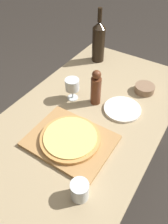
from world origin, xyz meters
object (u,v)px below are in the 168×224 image
pizza (70,138)px  small_bowl (144,89)px  wine_glass (72,85)px  pepper_mill (96,88)px  wine_bottle (99,41)px

pizza → small_bowl: 0.57m
small_bowl → wine_glass: bearing=-139.2°
pizza → pepper_mill: 0.32m
wine_bottle → pepper_mill: wine_bottle is taller
wine_bottle → pizza: bearing=-69.7°
wine_bottle → pepper_mill: (0.22, -0.40, -0.04)m
wine_bottle → wine_glass: size_ratio=2.77×
wine_bottle → pepper_mill: bearing=-61.6°
wine_bottle → wine_glass: (0.09, -0.44, -0.05)m
wine_bottle → wine_glass: 0.46m
pizza → small_bowl: bearing=74.6°
wine_bottle → pepper_mill: size_ratio=1.70×
pizza → wine_bottle: 0.77m
pepper_mill → wine_glass: pepper_mill is taller
wine_bottle → small_bowl: size_ratio=3.07×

